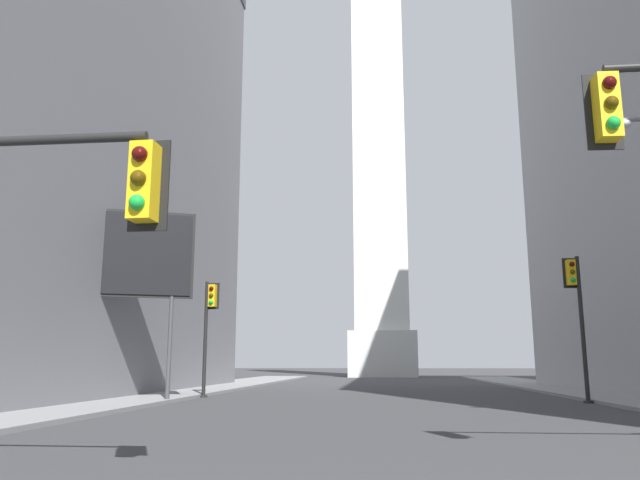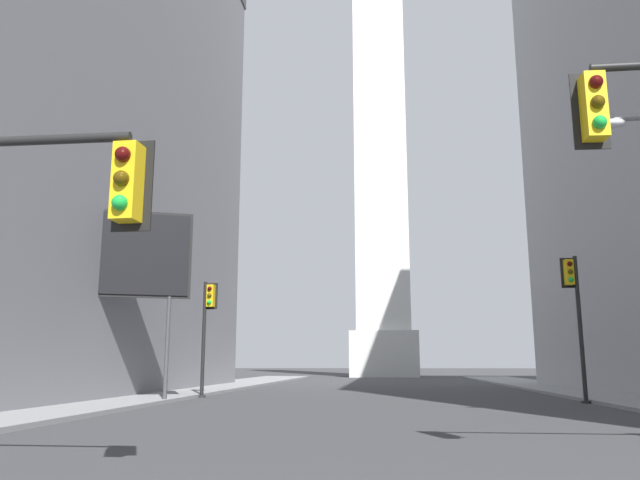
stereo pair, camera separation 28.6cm
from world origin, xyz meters
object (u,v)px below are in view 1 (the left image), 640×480
object	(u,v)px
traffic_light_mid_right	(577,305)
traffic_light_mid_left	(209,320)
obelisk	(377,78)
billboard_sign	(131,257)

from	to	relation	value
traffic_light_mid_right	traffic_light_mid_left	bearing A→B (deg)	171.05
obelisk	traffic_light_mid_left	xyz separation A→B (m)	(-8.49, -46.23, -34.64)
billboard_sign	traffic_light_mid_right	bearing A→B (deg)	6.48
traffic_light_mid_left	billboard_sign	size ratio (longest dim) A/B	0.69
traffic_light_mid_left	traffic_light_mid_right	bearing A→B (deg)	-8.95
billboard_sign	obelisk	bearing A→B (deg)	78.23
traffic_light_mid_left	billboard_sign	xyz separation A→B (m)	(-2.14, -4.83, 2.40)
traffic_light_mid_left	billboard_sign	distance (m)	5.81
traffic_light_mid_right	billboard_sign	size ratio (longest dim) A/B	0.76
billboard_sign	traffic_light_mid_left	bearing A→B (deg)	66.07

